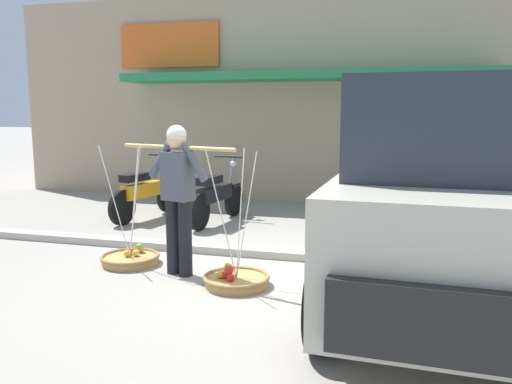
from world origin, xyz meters
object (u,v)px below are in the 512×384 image
Objects in this scene: fruit_vendor at (178,190)px; fruit_basket_left_side at (130,258)px; parked_truck at (453,185)px; fruit_basket_right_side at (236,279)px; motorcycle_nearest_shop at (145,193)px; motorcycle_second_in_row at (216,196)px.

fruit_vendor is 1.17× the size of fruit_basket_left_side.
fruit_vendor is 0.35× the size of parked_truck.
fruit_basket_right_side is 3.90m from motorcycle_nearest_shop.
parked_truck is at bearing 0.88° from fruit_vendor.
fruit_basket_left_side is 3.78m from parked_truck.
parked_truck is (2.14, 0.25, 1.06)m from fruit_basket_right_side.
motorcycle_second_in_row is (1.31, -0.01, 0.00)m from motorcycle_nearest_shop.
motorcycle_nearest_shop is 1.31m from motorcycle_second_in_row.
parked_truck is at bearing 6.78° from fruit_basket_right_side.
fruit_basket_right_side is 2.40m from parked_truck.
motorcycle_nearest_shop and motorcycle_second_in_row have the same top height.
motorcycle_second_in_row is (-0.52, 2.69, -0.52)m from fruit_vendor.
parked_truck is at bearing -2.67° from fruit_basket_left_side.
fruit_basket_right_side reaches higher than motorcycle_second_in_row.
fruit_basket_right_side is 0.30× the size of parked_truck.
fruit_basket_right_side reaches higher than motorcycle_nearest_shop.
fruit_vendor is at bearing -55.94° from motorcycle_nearest_shop.
fruit_vendor reaches higher than motorcycle_second_in_row.
fruit_vendor is 1.17× the size of fruit_basket_right_side.
motorcycle_nearest_shop is at bearing 124.06° from fruit_vendor.
motorcycle_second_in_row is (0.23, 2.48, 0.38)m from fruit_basket_left_side.
fruit_basket_left_side is 2.52m from motorcycle_second_in_row.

